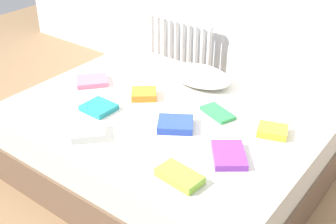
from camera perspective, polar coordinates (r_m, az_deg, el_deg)
The scene contains 13 objects.
ground_plane at distance 3.14m, azimuth -0.56°, elevation -7.94°, with size 8.00×8.00×0.00m, color #93704C.
bed at distance 2.99m, azimuth -0.58°, elevation -4.23°, with size 2.00×1.50×0.50m.
radiator at distance 4.17m, azimuth 1.51°, elevation 8.35°, with size 0.71×0.04×0.59m.
pillow at distance 3.21m, azimuth 4.20°, elevation 4.73°, with size 0.49×0.32×0.11m, color white.
textbook_white at distance 2.65m, azimuth -10.43°, elevation -2.66°, with size 0.20×0.17×0.05m, color white.
textbook_orange at distance 3.03m, azimuth -3.15°, elevation 2.36°, with size 0.17×0.16×0.05m, color orange.
textbook_purple at distance 2.45m, azimuth 7.96°, elevation -5.61°, with size 0.25×0.18×0.04m, color purple.
textbook_blue at distance 2.68m, azimuth 0.98°, elevation -1.63°, with size 0.22×0.18×0.05m, color #2847B7.
textbook_teal at distance 2.91m, azimuth -9.04°, elevation 0.58°, with size 0.20×0.18×0.04m, color teal.
textbook_green at distance 2.84m, azimuth 6.49°, elevation -0.10°, with size 0.23×0.12×0.02m, color green.
textbook_yellow at distance 2.70m, azimuth 13.51°, elevation -2.42°, with size 0.18×0.14×0.05m, color yellow.
textbook_lime at distance 2.28m, azimuth 1.52°, elevation -8.39°, with size 0.24×0.13×0.05m, color #8CC638.
textbook_pink at distance 3.26m, azimuth -9.88°, elevation 4.03°, with size 0.22×0.19×0.04m, color pink.
Camera 1 is at (1.51, -1.93, 1.96)m, focal length 46.59 mm.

